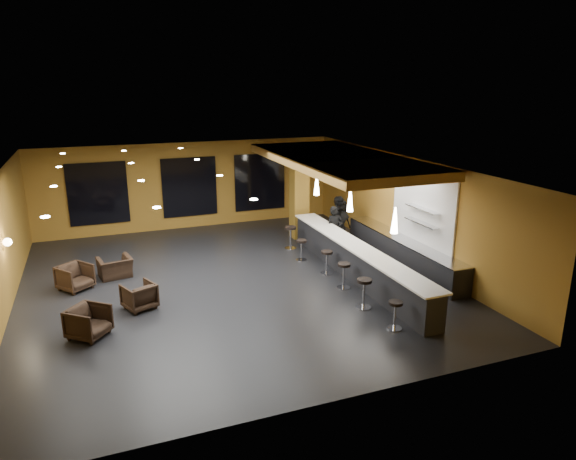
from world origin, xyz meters
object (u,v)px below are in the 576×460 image
object	(u,v)px
prep_counter	(402,252)
bar_stool_2	(344,272)
pendant_2	(317,185)
armchair_c	(75,277)
bar_stool_3	(327,259)
bar_stool_4	(301,247)
column	(299,193)
bar_stool_0	(395,311)
pendant_1	(350,200)
bar_stool_1	(364,290)
staff_a	(335,229)
staff_b	(339,221)
armchair_b	(139,296)
armchair_d	(115,267)
bar_stool_5	(290,235)
armchair_a	(89,322)
bar_counter	(356,262)
staff_c	(341,221)
pendant_0	(395,220)

from	to	relation	value
prep_counter	bar_stool_2	xyz separation A→B (m)	(-2.72, -1.11, 0.06)
pendant_2	armchair_c	bearing A→B (deg)	-173.64
prep_counter	bar_stool_3	size ratio (longest dim) A/B	8.00
armchair_c	bar_stool_2	size ratio (longest dim) A/B	1.08
bar_stool_3	bar_stool_4	xyz separation A→B (m)	(-0.27, 1.44, -0.02)
armchair_c	column	bearing A→B (deg)	-20.27
bar_stool_0	armchair_c	bearing A→B (deg)	143.26
pendant_1	bar_stool_1	distance (m)	3.22
bar_stool_2	prep_counter	bearing A→B (deg)	22.22
staff_a	bar_stool_4	world-z (taller)	staff_a
staff_b	bar_stool_3	distance (m)	3.13
bar_stool_3	bar_stool_1	bearing A→B (deg)	-93.37
armchair_b	bar_stool_2	size ratio (longest dim) A/B	1.02
pendant_1	bar_stool_0	bearing A→B (deg)	-100.57
pendant_2	armchair_d	world-z (taller)	pendant_2
bar_stool_5	staff_a	bearing A→B (deg)	-31.87
column	bar_stool_0	size ratio (longest dim) A/B	4.79
bar_stool_1	armchair_b	bearing A→B (deg)	159.22
armchair_c	bar_stool_3	distance (m)	7.51
armchair_a	armchair_d	world-z (taller)	armchair_a
pendant_1	armchair_c	bearing A→B (deg)	168.72
column	staff_b	xyz separation A→B (m)	(1.03, -1.39, -0.84)
staff_b	bar_stool_4	distance (m)	2.33
pendant_2	staff_a	size ratio (longest dim) A/B	0.43
pendant_2	bar_stool_3	xyz separation A→B (m)	(-0.68, -2.37, -1.87)
pendant_2	bar_counter	bearing A→B (deg)	-90.00
bar_stool_4	bar_stool_5	distance (m)	1.29
pendant_2	bar_stool_2	bearing A→B (deg)	-101.25
staff_c	armchair_b	distance (m)	8.38
armchair_c	bar_stool_5	distance (m)	7.31
bar_stool_3	bar_stool_5	bearing A→B (deg)	93.45
staff_b	bar_stool_2	size ratio (longest dim) A/B	2.37
bar_stool_0	bar_stool_4	size ratio (longest dim) A/B	1.01
bar_stool_3	armchair_d	bearing A→B (deg)	161.48
pendant_0	staff_b	distance (m)	5.51
armchair_b	bar_stool_5	xyz separation A→B (m)	(5.59, 3.24, 0.18)
armchair_a	bar_stool_1	xyz separation A→B (m)	(6.87, -0.92, 0.15)
staff_b	bar_stool_5	bearing A→B (deg)	160.60
bar_counter	bar_stool_4	bearing A→B (deg)	114.57
staff_c	bar_stool_0	distance (m)	7.12
column	bar_stool_2	xyz separation A→B (m)	(-0.72, -5.21, -1.26)
armchair_a	pendant_0	bearing A→B (deg)	-56.79
bar_stool_1	staff_a	bearing A→B (deg)	73.60
bar_stool_2	staff_a	bearing A→B (deg)	68.71
bar_stool_0	bar_stool_5	world-z (taller)	bar_stool_5
prep_counter	staff_a	distance (m)	2.54
column	staff_c	world-z (taller)	column
bar_stool_3	pendant_0	bearing A→B (deg)	-75.54
pendant_2	bar_stool_4	size ratio (longest dim) A/B	0.97
staff_b	staff_c	bearing A→B (deg)	39.33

